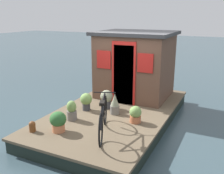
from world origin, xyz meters
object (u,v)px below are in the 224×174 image
object	(u,v)px
potted_plant_rosemary	(135,114)
mooring_bollard	(32,126)
potted_plant_succulent	(115,104)
potted_plant_mint	(86,101)
potted_plant_thyme	(107,98)
bicycle	(103,118)
potted_plant_sage	(58,121)
potted_plant_ivy	(72,111)
houseboat_cabin	(135,64)

from	to	relation	value
potted_plant_rosemary	mooring_bollard	xyz separation A→B (m)	(-1.47, 1.88, -0.08)
potted_plant_succulent	potted_plant_mint	world-z (taller)	potted_plant_succulent
potted_plant_thyme	potted_plant_succulent	world-z (taller)	potted_plant_succulent
potted_plant_thyme	potted_plant_succulent	bearing A→B (deg)	-125.87
potted_plant_rosemary	potted_plant_thyme	size ratio (longest dim) A/B	0.80
bicycle	potted_plant_sage	world-z (taller)	bicycle
potted_plant_sage	mooring_bollard	size ratio (longest dim) A/B	1.88
bicycle	potted_plant_mint	world-z (taller)	bicycle
potted_plant_thyme	mooring_bollard	bearing A→B (deg)	158.18
mooring_bollard	potted_plant_rosemary	bearing A→B (deg)	-51.83
potted_plant_sage	potted_plant_thyme	bearing A→B (deg)	-9.50
potted_plant_succulent	mooring_bollard	xyz separation A→B (m)	(-1.76, 1.19, -0.13)
potted_plant_ivy	bicycle	bearing A→B (deg)	-108.24
bicycle	potted_plant_sage	bearing A→B (deg)	109.13
potted_plant_mint	potted_plant_ivy	distance (m)	0.72
houseboat_cabin	potted_plant_mint	size ratio (longest dim) A/B	4.83
potted_plant_rosemary	potted_plant_succulent	distance (m)	0.74
houseboat_cabin	potted_plant_sage	bearing A→B (deg)	169.95
potted_plant_ivy	potted_plant_succulent	bearing A→B (deg)	-43.95
houseboat_cabin	mooring_bollard	world-z (taller)	houseboat_cabin
bicycle	potted_plant_sage	size ratio (longest dim) A/B	3.49
potted_plant_rosemary	potted_plant_ivy	bearing A→B (deg)	110.01
potted_plant_ivy	mooring_bollard	size ratio (longest dim) A/B	2.00
potted_plant_succulent	potted_plant_thyme	bearing A→B (deg)	54.13
potted_plant_succulent	potted_plant_mint	distance (m)	0.82
potted_plant_mint	potted_plant_sage	bearing A→B (deg)	-174.50
bicycle	potted_plant_succulent	xyz separation A→B (m)	(1.16, 0.27, -0.12)
bicycle	potted_plant_rosemary	distance (m)	0.99
potted_plant_succulent	potted_plant_ivy	bearing A→B (deg)	136.05
bicycle	mooring_bollard	size ratio (longest dim) A/B	6.57
potted_plant_mint	potted_plant_ivy	bearing A→B (deg)	-177.96
houseboat_cabin	potted_plant_thyme	bearing A→B (deg)	169.28
potted_plant_sage	bicycle	bearing A→B (deg)	-70.87
potted_plant_rosemary	potted_plant_sage	xyz separation A→B (m)	(-1.21, 1.36, 0.04)
houseboat_cabin	potted_plant_ivy	size ratio (longest dim) A/B	4.66
potted_plant_rosemary	potted_plant_succulent	bearing A→B (deg)	67.62
bicycle	mooring_bollard	xyz separation A→B (m)	(-0.59, 1.47, -0.25)
bicycle	potted_plant_rosemary	bearing A→B (deg)	-24.76
potted_plant_thyme	potted_plant_succulent	size ratio (longest dim) A/B	0.95
potted_plant_sage	mooring_bollard	bearing A→B (deg)	116.76
potted_plant_thyme	potted_plant_mint	xyz separation A→B (m)	(-0.37, 0.43, -0.02)
potted_plant_ivy	potted_plant_sage	size ratio (longest dim) A/B	1.06
houseboat_cabin	potted_plant_rosemary	distance (m)	2.29
potted_plant_rosemary	houseboat_cabin	bearing A→B (deg)	21.67
potted_plant_succulent	potted_plant_mint	xyz separation A→B (m)	(-0.09, 0.81, 0.01)
potted_plant_ivy	mooring_bollard	distance (m)	1.03
potted_plant_mint	bicycle	bearing A→B (deg)	-134.61
potted_plant_sage	mooring_bollard	world-z (taller)	potted_plant_sage
houseboat_cabin	potted_plant_rosemary	world-z (taller)	houseboat_cabin
houseboat_cabin	bicycle	bearing A→B (deg)	-172.41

